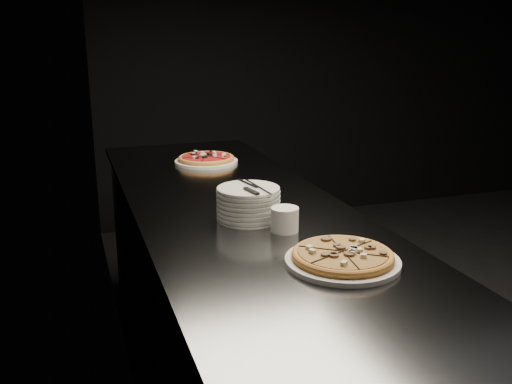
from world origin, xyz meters
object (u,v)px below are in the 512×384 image
object	(u,v)px
plate_stack	(248,203)
counter	(241,323)
pizza_mushroom	(343,257)
pizza_tomato	(206,159)
ramekin	(285,219)
cutlery	(252,188)

from	to	relation	value
plate_stack	counter	bearing A→B (deg)	83.84
counter	pizza_mushroom	size ratio (longest dim) A/B	6.88
pizza_tomato	plate_stack	distance (m)	0.85
ramekin	plate_stack	bearing A→B (deg)	115.59
counter	ramekin	xyz separation A→B (m)	(0.05, -0.29, 0.50)
counter	cutlery	xyz separation A→B (m)	(-0.01, -0.16, 0.57)
pizza_tomato	cutlery	xyz separation A→B (m)	(-0.06, -0.87, 0.09)
counter	cutlery	distance (m)	0.59
cutlery	ramekin	world-z (taller)	cutlery
ramekin	counter	bearing A→B (deg)	100.58
counter	pizza_tomato	bearing A→B (deg)	85.79
counter	pizza_mushroom	xyz separation A→B (m)	(0.11, -0.58, 0.48)
counter	cutlery	world-z (taller)	cutlery
counter	pizza_tomato	xyz separation A→B (m)	(0.05, 0.71, 0.48)
pizza_mushroom	ramekin	size ratio (longest dim) A/B	4.11
pizza_mushroom	cutlery	bearing A→B (deg)	104.95
pizza_tomato	pizza_mushroom	bearing A→B (deg)	-87.63
counter	pizza_tomato	distance (m)	0.85
pizza_tomato	cutlery	bearing A→B (deg)	-93.92
pizza_mushroom	plate_stack	bearing A→B (deg)	105.44
pizza_mushroom	plate_stack	xyz separation A→B (m)	(-0.12, 0.44, 0.03)
pizza_tomato	ramekin	distance (m)	1.00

